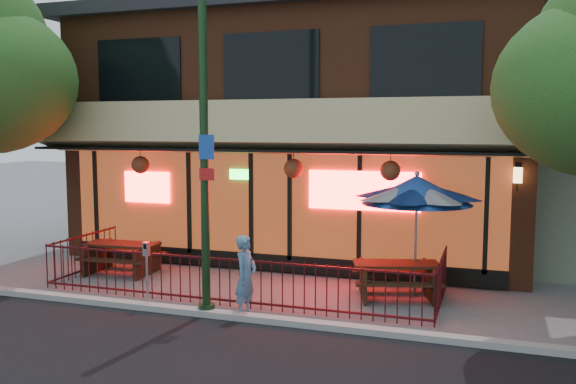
% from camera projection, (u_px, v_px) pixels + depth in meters
% --- Properties ---
extents(ground, '(80.00, 80.00, 0.00)m').
position_uv_depth(ground, '(216.00, 308.00, 12.02)').
color(ground, gray).
rests_on(ground, ground).
extents(curb, '(80.00, 0.25, 0.12)m').
position_uv_depth(curb, '(204.00, 313.00, 11.54)').
color(curb, '#999993').
rests_on(curb, ground).
extents(restaurant_building, '(12.96, 9.49, 8.05)m').
position_uv_depth(restaurant_building, '(316.00, 108.00, 18.27)').
color(restaurant_building, brown).
rests_on(restaurant_building, ground).
extents(patio_fence, '(8.44, 2.62, 1.00)m').
position_uv_depth(patio_fence, '(226.00, 271.00, 12.42)').
color(patio_fence, '#3E0D10').
rests_on(patio_fence, ground).
extents(street_light, '(0.43, 0.32, 7.00)m').
position_uv_depth(street_light, '(204.00, 149.00, 11.29)').
color(street_light, '#163317').
rests_on(street_light, ground).
extents(picnic_table_left, '(1.83, 1.44, 0.75)m').
position_uv_depth(picnic_table_left, '(122.00, 253.00, 14.82)').
color(picnic_table_left, '#311E11').
rests_on(picnic_table_left, ground).
extents(picnic_table_right, '(2.06, 1.78, 0.75)m').
position_uv_depth(picnic_table_right, '(396.00, 275.00, 12.69)').
color(picnic_table_right, '#342212').
rests_on(picnic_table_right, ground).
extents(patio_umbrella, '(2.31, 2.31, 2.64)m').
position_uv_depth(patio_umbrella, '(417.00, 190.00, 12.75)').
color(patio_umbrella, gray).
rests_on(patio_umbrella, ground).
extents(pedestrian, '(0.43, 0.60, 1.54)m').
position_uv_depth(pedestrian, '(246.00, 276.00, 11.45)').
color(pedestrian, teal).
rests_on(pedestrian, ground).
extents(parking_meter_near, '(0.13, 0.12, 1.32)m').
position_uv_depth(parking_meter_near, '(147.00, 264.00, 11.95)').
color(parking_meter_near, '#9EA2A6').
rests_on(parking_meter_near, ground).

